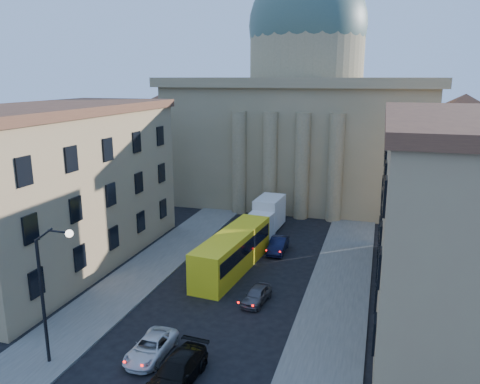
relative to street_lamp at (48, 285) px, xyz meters
The scene contains 12 objects.
sidewalk_left 11.38m from the street_lamp, 98.71° to the left, with size 5.00×60.00×0.15m, color #56544F.
sidewalk_right 19.14m from the street_lamp, 32.88° to the left, with size 5.00×60.00×0.15m, color #56544F.
church 48.43m from the street_lamp, 81.65° to the left, with size 68.02×28.76×36.60m.
building_left 17.36m from the street_lamp, 125.62° to the left, with size 11.60×26.60×14.70m.
building_right 27.84m from the street_lamp, 30.29° to the left, with size 11.60×26.60×14.70m.
street_lamp is the anchor object (origin of this frame).
car_left_mid 7.35m from the street_lamp, 25.69° to the left, with size 2.07×4.49×1.25m, color silver.
car_right_mid 9.01m from the street_lamp, ahead, with size 2.12×5.21×1.51m, color black.
car_right_far 15.60m from the street_lamp, 49.95° to the left, with size 1.49×3.70×1.26m, color #4B4A4F.
car_right_distant 24.57m from the street_lamp, 68.53° to the left, with size 1.54×4.42×1.46m, color black.
city_bus 18.23m from the street_lamp, 70.92° to the left, with size 3.92×12.49×3.46m.
box_truck 29.66m from the street_lamp, 77.96° to the left, with size 2.98×6.78×3.64m.
Camera 1 is at (11.07, -12.82, 17.05)m, focal length 35.00 mm.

